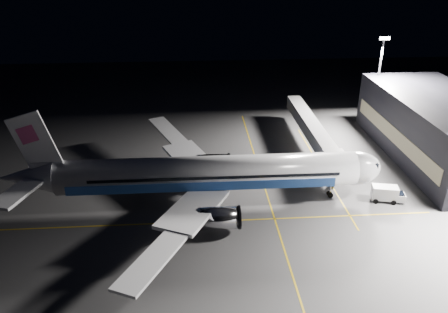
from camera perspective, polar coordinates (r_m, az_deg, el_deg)
name	(u,v)px	position (r m, az deg, el deg)	size (l,w,h in m)	color
ground	(209,201)	(73.12, -1.98, -5.84)	(200.00, 200.00, 0.00)	#4C4C4F
guide_line_main	(268,199)	(74.07, 5.81, -5.52)	(0.25, 80.00, 0.01)	gold
guide_line_cross	(211,221)	(68.07, -1.77, -8.47)	(70.00, 0.25, 0.01)	gold
guide_line_side	(322,169)	(85.23, 12.68, -1.64)	(0.25, 40.00, 0.01)	gold
airliner	(202,174)	(70.54, -2.92, -2.29)	(61.48, 54.22, 16.64)	silver
terminal	(439,129)	(95.72, 26.30, 3.26)	(18.12, 40.00, 12.00)	black
jet_bridge	(313,131)	(90.37, 11.59, 3.28)	(3.60, 34.40, 6.30)	#B2B2B7
floodlight_mast_north	(379,74)	(106.42, 19.56, 10.15)	(2.40, 0.68, 20.70)	#59595E
service_truck	(388,193)	(77.25, 20.58, -4.54)	(5.62, 3.21, 2.71)	silver
baggage_tug	(221,168)	(81.82, -0.33, -1.51)	(2.97, 2.66, 1.79)	black
safety_cone_a	(184,185)	(77.65, -5.30, -3.67)	(0.40, 0.40, 0.59)	#DB4009
safety_cone_b	(232,166)	(83.82, 1.05, -1.20)	(0.44, 0.44, 0.66)	#DB4009
safety_cone_c	(220,162)	(85.36, -0.47, -0.71)	(0.37, 0.37, 0.56)	#DB4009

